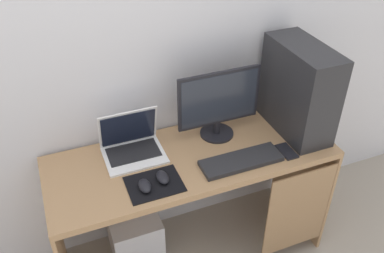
{
  "coord_description": "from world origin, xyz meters",
  "views": [
    {
      "loc": [
        -0.61,
        -1.53,
        2.12
      ],
      "look_at": [
        0.0,
        0.0,
        0.94
      ],
      "focal_mm": 38.6,
      "sensor_mm": 36.0,
      "label": 1
    }
  ],
  "objects_px": {
    "laptop": "(132,145)",
    "mouse_left": "(163,177)",
    "subwoofer": "(135,234)",
    "mouse_right": "(145,186)",
    "keyboard": "(241,161)",
    "cell_phone": "(287,151)",
    "pc_tower": "(299,89)",
    "monitor": "(219,104)"
  },
  "relations": [
    {
      "from": "mouse_left",
      "to": "mouse_right",
      "type": "distance_m",
      "value": 0.1
    },
    {
      "from": "mouse_right",
      "to": "cell_phone",
      "type": "height_order",
      "value": "mouse_right"
    },
    {
      "from": "pc_tower",
      "to": "monitor",
      "type": "xyz_separation_m",
      "value": [
        -0.42,
        0.09,
        -0.05
      ]
    },
    {
      "from": "laptop",
      "to": "mouse_left",
      "type": "xyz_separation_m",
      "value": [
        0.08,
        -0.26,
        -0.03
      ]
    },
    {
      "from": "keyboard",
      "to": "subwoofer",
      "type": "bearing_deg",
      "value": 152.53
    },
    {
      "from": "pc_tower",
      "to": "laptop",
      "type": "xyz_separation_m",
      "value": [
        -0.9,
        0.11,
        -0.2
      ]
    },
    {
      "from": "pc_tower",
      "to": "keyboard",
      "type": "relative_size",
      "value": 1.18
    },
    {
      "from": "subwoofer",
      "to": "pc_tower",
      "type": "bearing_deg",
      "value": -6.65
    },
    {
      "from": "monitor",
      "to": "mouse_left",
      "type": "distance_m",
      "value": 0.5
    },
    {
      "from": "monitor",
      "to": "cell_phone",
      "type": "distance_m",
      "value": 0.43
    },
    {
      "from": "keyboard",
      "to": "subwoofer",
      "type": "relative_size",
      "value": 1.44
    },
    {
      "from": "mouse_left",
      "to": "subwoofer",
      "type": "bearing_deg",
      "value": 114.94
    },
    {
      "from": "mouse_left",
      "to": "mouse_right",
      "type": "height_order",
      "value": "same"
    },
    {
      "from": "subwoofer",
      "to": "mouse_right",
      "type": "bearing_deg",
      "value": -85.24
    },
    {
      "from": "laptop",
      "to": "monitor",
      "type": "bearing_deg",
      "value": -2.47
    },
    {
      "from": "monitor",
      "to": "keyboard",
      "type": "bearing_deg",
      "value": -87.1
    },
    {
      "from": "laptop",
      "to": "keyboard",
      "type": "xyz_separation_m",
      "value": [
        0.49,
        -0.28,
        -0.04
      ]
    },
    {
      "from": "monitor",
      "to": "mouse_right",
      "type": "height_order",
      "value": "monitor"
    },
    {
      "from": "mouse_left",
      "to": "mouse_right",
      "type": "relative_size",
      "value": 1.0
    },
    {
      "from": "cell_phone",
      "to": "keyboard",
      "type": "bearing_deg",
      "value": 177.1
    },
    {
      "from": "monitor",
      "to": "mouse_right",
      "type": "xyz_separation_m",
      "value": [
        -0.49,
        -0.26,
        -0.18
      ]
    },
    {
      "from": "pc_tower",
      "to": "cell_phone",
      "type": "distance_m",
      "value": 0.34
    },
    {
      "from": "keyboard",
      "to": "mouse_right",
      "type": "distance_m",
      "value": 0.5
    },
    {
      "from": "keyboard",
      "to": "mouse_right",
      "type": "xyz_separation_m",
      "value": [
        -0.5,
        -0.0,
        0.01
      ]
    },
    {
      "from": "keyboard",
      "to": "mouse_left",
      "type": "height_order",
      "value": "mouse_left"
    },
    {
      "from": "laptop",
      "to": "cell_phone",
      "type": "distance_m",
      "value": 0.8
    },
    {
      "from": "laptop",
      "to": "mouse_right",
      "type": "height_order",
      "value": "laptop"
    },
    {
      "from": "keyboard",
      "to": "cell_phone",
      "type": "xyz_separation_m",
      "value": [
        0.26,
        -0.01,
        -0.01
      ]
    },
    {
      "from": "pc_tower",
      "to": "mouse_right",
      "type": "distance_m",
      "value": 0.96
    },
    {
      "from": "pc_tower",
      "to": "mouse_right",
      "type": "xyz_separation_m",
      "value": [
        -0.91,
        -0.17,
        -0.23
      ]
    },
    {
      "from": "mouse_right",
      "to": "subwoofer",
      "type": "distance_m",
      "value": 0.7
    },
    {
      "from": "mouse_left",
      "to": "cell_phone",
      "type": "relative_size",
      "value": 0.74
    },
    {
      "from": "cell_phone",
      "to": "monitor",
      "type": "bearing_deg",
      "value": 135.11
    },
    {
      "from": "pc_tower",
      "to": "monitor",
      "type": "relative_size",
      "value": 1.09
    },
    {
      "from": "pc_tower",
      "to": "cell_phone",
      "type": "relative_size",
      "value": 3.81
    },
    {
      "from": "mouse_left",
      "to": "cell_phone",
      "type": "distance_m",
      "value": 0.67
    },
    {
      "from": "mouse_left",
      "to": "subwoofer",
      "type": "distance_m",
      "value": 0.7
    },
    {
      "from": "laptop",
      "to": "subwoofer",
      "type": "height_order",
      "value": "laptop"
    },
    {
      "from": "cell_phone",
      "to": "mouse_right",
      "type": "bearing_deg",
      "value": 179.39
    },
    {
      "from": "laptop",
      "to": "keyboard",
      "type": "bearing_deg",
      "value": -29.83
    },
    {
      "from": "mouse_right",
      "to": "subwoofer",
      "type": "relative_size",
      "value": 0.33
    },
    {
      "from": "mouse_right",
      "to": "cell_phone",
      "type": "relative_size",
      "value": 0.74
    }
  ]
}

